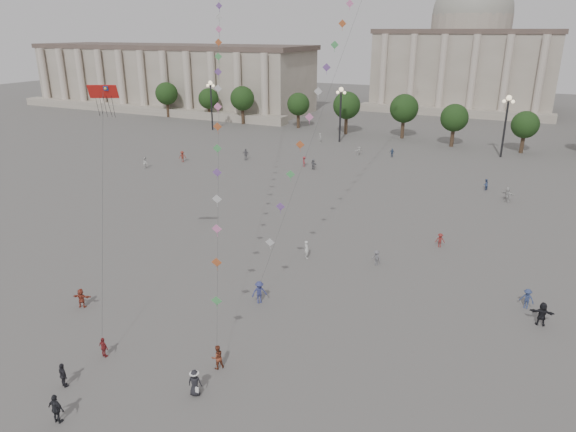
% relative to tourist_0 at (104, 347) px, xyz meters
% --- Properties ---
extents(ground, '(360.00, 360.00, 0.00)m').
position_rel_tourist_0_xyz_m(ground, '(4.61, 4.16, -0.74)').
color(ground, '#555350').
rests_on(ground, ground).
extents(hall_west, '(84.00, 26.22, 17.20)m').
position_rel_tourist_0_xyz_m(hall_west, '(-70.39, 98.06, 7.69)').
color(hall_west, gray).
rests_on(hall_west, ground).
extents(hall_central, '(48.30, 34.30, 35.50)m').
position_rel_tourist_0_xyz_m(hall_central, '(4.61, 133.38, 13.49)').
color(hall_central, gray).
rests_on(hall_central, ground).
extents(tree_row, '(137.12, 5.12, 8.00)m').
position_rel_tourist_0_xyz_m(tree_row, '(4.61, 82.16, 4.65)').
color(tree_row, '#392A1C').
rests_on(tree_row, ground).
extents(lamp_post_far_west, '(2.00, 0.90, 10.65)m').
position_rel_tourist_0_xyz_m(lamp_post_far_west, '(-40.39, 74.16, 6.61)').
color(lamp_post_far_west, '#262628').
rests_on(lamp_post_far_west, ground).
extents(lamp_post_mid_west, '(2.00, 0.90, 10.65)m').
position_rel_tourist_0_xyz_m(lamp_post_mid_west, '(-10.39, 74.16, 6.61)').
color(lamp_post_mid_west, '#262628').
rests_on(lamp_post_mid_west, ground).
extents(lamp_post_mid_east, '(2.00, 0.90, 10.65)m').
position_rel_tourist_0_xyz_m(lamp_post_mid_east, '(19.61, 74.16, 6.61)').
color(lamp_post_mid_east, '#262628').
rests_on(lamp_post_mid_east, ground).
extents(person_crowd_0, '(0.91, 0.40, 1.53)m').
position_rel_tourist_0_xyz_m(person_crowd_0, '(2.40, 65.93, 0.03)').
color(person_crowd_0, navy).
rests_on(person_crowd_0, ground).
extents(person_crowd_1, '(1.03, 1.10, 1.80)m').
position_rel_tourist_0_xyz_m(person_crowd_1, '(-31.30, 41.15, 0.16)').
color(person_crowd_1, silver).
rests_on(person_crowd_1, ground).
extents(person_crowd_2, '(1.37, 1.31, 1.87)m').
position_rel_tourist_0_xyz_m(person_crowd_2, '(-28.47, 47.12, 0.19)').
color(person_crowd_2, maroon).
rests_on(person_crowd_2, ground).
extents(person_crowd_3, '(1.80, 0.72, 1.89)m').
position_rel_tourist_0_xyz_m(person_crowd_3, '(26.73, 17.29, 0.21)').
color(person_crowd_3, black).
rests_on(person_crowd_3, ground).
extents(person_crowd_4, '(1.27, 1.36, 1.52)m').
position_rel_tourist_0_xyz_m(person_crowd_4, '(-3.27, 64.90, 0.02)').
color(person_crowd_4, silver).
rests_on(person_crowd_4, ground).
extents(person_crowd_6, '(1.10, 0.86, 1.50)m').
position_rel_tourist_0_xyz_m(person_crowd_6, '(12.51, 22.13, 0.01)').
color(person_crowd_6, slate).
rests_on(person_crowd_6, ground).
extents(person_crowd_7, '(1.86, 1.34, 1.94)m').
position_rel_tourist_0_xyz_m(person_crowd_7, '(22.32, 47.93, 0.23)').
color(person_crowd_7, beige).
rests_on(person_crowd_7, ground).
extents(person_crowd_8, '(1.08, 0.80, 1.50)m').
position_rel_tourist_0_xyz_m(person_crowd_8, '(17.17, 29.09, 0.01)').
color(person_crowd_8, maroon).
rests_on(person_crowd_8, ground).
extents(person_crowd_10, '(0.68, 0.80, 1.85)m').
position_rel_tourist_0_xyz_m(person_crowd_10, '(-13.54, 71.75, 0.19)').
color(person_crowd_10, '#B3B4B0').
rests_on(person_crowd_10, ground).
extents(person_crowd_12, '(1.56, 1.28, 1.67)m').
position_rel_tourist_0_xyz_m(person_crowd_12, '(-6.74, 52.26, 0.10)').
color(person_crowd_12, slate).
rests_on(person_crowd_12, ground).
extents(person_crowd_13, '(0.77, 0.76, 1.79)m').
position_rel_tourist_0_xyz_m(person_crowd_13, '(5.91, 20.76, 0.16)').
color(person_crowd_13, silver).
rests_on(person_crowd_13, ground).
extents(person_crowd_14, '(1.22, 0.88, 1.69)m').
position_rel_tourist_0_xyz_m(person_crowd_14, '(25.64, 19.53, 0.11)').
color(person_crowd_14, navy).
rests_on(person_crowd_14, ground).
extents(person_crowd_16, '(1.21, 0.68, 1.94)m').
position_rel_tourist_0_xyz_m(person_crowd_16, '(-19.61, 53.00, 0.23)').
color(person_crowd_16, slate).
rests_on(person_crowd_16, ground).
extents(person_crowd_17, '(1.12, 1.24, 1.67)m').
position_rel_tourist_0_xyz_m(person_crowd_17, '(-8.72, 53.17, 0.09)').
color(person_crowd_17, maroon).
rests_on(person_crowd_17, ground).
extents(person_crowd_19, '(0.86, 0.94, 1.57)m').
position_rel_tourist_0_xyz_m(person_crowd_19, '(19.26, 52.21, 0.05)').
color(person_crowd_19, '#364A7A').
rests_on(person_crowd_19, ground).
extents(tourist_0, '(0.91, 0.50, 1.48)m').
position_rel_tourist_0_xyz_m(tourist_0, '(0.00, 0.00, 0.00)').
color(tourist_0, maroon).
rests_on(tourist_0, ground).
extents(tourist_1, '(1.06, 0.69, 1.68)m').
position_rel_tourist_0_xyz_m(tourist_1, '(0.03, -3.43, 0.10)').
color(tourist_1, black).
rests_on(tourist_1, ground).
extents(tourist_2, '(1.57, 0.93, 1.62)m').
position_rel_tourist_0_xyz_m(tourist_2, '(-6.54, 4.27, 0.07)').
color(tourist_2, '#9E3D2B').
rests_on(tourist_2, ground).
extents(tourist_4, '(1.11, 0.51, 1.86)m').
position_rel_tourist_0_xyz_m(tourist_4, '(2.20, -5.84, 0.19)').
color(tourist_4, '#212227').
rests_on(tourist_4, ground).
extents(kite_flyer_0, '(1.00, 1.04, 1.69)m').
position_rel_tourist_0_xyz_m(kite_flyer_0, '(7.63, 2.31, 0.10)').
color(kite_flyer_0, brown).
rests_on(kite_flyer_0, ground).
extents(kite_flyer_1, '(1.40, 1.36, 1.92)m').
position_rel_tourist_0_xyz_m(kite_flyer_1, '(5.99, 11.05, 0.22)').
color(kite_flyer_1, navy).
rests_on(kite_flyer_1, ground).
extents(hat_person, '(0.97, 0.78, 1.74)m').
position_rel_tourist_0_xyz_m(hat_person, '(7.86, -0.52, 0.17)').
color(hat_person, black).
rests_on(hat_person, ground).
extents(dragon_kite, '(3.83, 4.79, 17.94)m').
position_rel_tourist_0_xyz_m(dragon_kite, '(-5.36, 8.07, 15.08)').
color(dragon_kite, red).
rests_on(dragon_kite, ground).
extents(kite_train_west, '(29.75, 48.51, 67.83)m').
position_rel_tourist_0_xyz_m(kite_train_west, '(-8.02, 28.36, 19.69)').
color(kite_train_west, '#3F3F3F').
rests_on(kite_train_west, ground).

